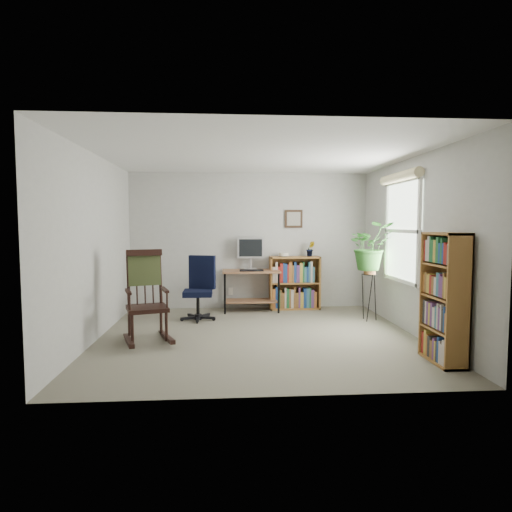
{
  "coord_description": "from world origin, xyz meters",
  "views": [
    {
      "loc": [
        -0.43,
        -5.59,
        1.5
      ],
      "look_at": [
        0.0,
        0.4,
        1.05
      ],
      "focal_mm": 30.0,
      "sensor_mm": 36.0,
      "label": 1
    }
  ],
  "objects": [
    {
      "name": "spider_plant",
      "position": [
        1.8,
        0.85,
        1.52
      ],
      "size": [
        1.69,
        1.88,
        1.46
      ],
      "primitive_type": "imported",
      "color": "#2C6A25",
      "rests_on": "plant_stand"
    },
    {
      "name": "plant_stand",
      "position": [
        1.8,
        0.85,
        0.42
      ],
      "size": [
        0.29,
        0.29,
        0.85
      ],
      "primitive_type": null,
      "rotation": [
        0.0,
        0.0,
        -0.26
      ],
      "color": "black",
      "rests_on": "floor"
    },
    {
      "name": "tall_bookshelf",
      "position": [
        1.92,
        -1.2,
        0.71
      ],
      "size": [
        0.26,
        0.62,
        1.41
      ],
      "primitive_type": null,
      "color": "olive",
      "rests_on": "floor"
    },
    {
      "name": "desk",
      "position": [
        0.01,
        1.7,
        0.35
      ],
      "size": [
        0.98,
        0.54,
        0.71
      ],
      "primitive_type": null,
      "color": "#8E5E3F",
      "rests_on": "floor"
    },
    {
      "name": "wall_front",
      "position": [
        0.0,
        -2.0,
        1.2
      ],
      "size": [
        4.2,
        0.0,
        2.4
      ],
      "primitive_type": "cube",
      "color": "#B6B6B1",
      "rests_on": "ground"
    },
    {
      "name": "keyboard",
      "position": [
        0.01,
        1.58,
        0.72
      ],
      "size": [
        0.4,
        0.15,
        0.02
      ],
      "primitive_type": "cube",
      "color": "black",
      "rests_on": "desk"
    },
    {
      "name": "office_chair",
      "position": [
        -0.86,
        1.06,
        0.51
      ],
      "size": [
        0.69,
        0.69,
        1.02
      ],
      "primitive_type": null,
      "rotation": [
        0.0,
        0.0,
        -0.3
      ],
      "color": "black",
      "rests_on": "floor"
    },
    {
      "name": "low_bookshelf",
      "position": [
        0.79,
        1.82,
        0.47
      ],
      "size": [
        0.88,
        0.29,
        0.93
      ],
      "primitive_type": null,
      "color": "olive",
      "rests_on": "floor"
    },
    {
      "name": "wall_left",
      "position": [
        -2.1,
        0.0,
        1.2
      ],
      "size": [
        0.0,
        4.0,
        2.4
      ],
      "primitive_type": "cube",
      "color": "#B6B6B1",
      "rests_on": "ground"
    },
    {
      "name": "ceiling",
      "position": [
        0.0,
        0.0,
        2.4
      ],
      "size": [
        4.2,
        4.0,
        0.0
      ],
      "primitive_type": "cube",
      "color": "silver",
      "rests_on": "ground"
    },
    {
      "name": "rocking_chair",
      "position": [
        -1.43,
        -0.15,
        0.59
      ],
      "size": [
        0.89,
        1.16,
        1.19
      ],
      "primitive_type": null,
      "rotation": [
        0.0,
        0.0,
        0.3
      ],
      "color": "black",
      "rests_on": "floor"
    },
    {
      "name": "potted_plant_small",
      "position": [
        1.07,
        1.83,
        0.99
      ],
      "size": [
        0.13,
        0.24,
        0.11
      ],
      "primitive_type": "imported",
      "color": "#2C6A25",
      "rests_on": "low_bookshelf"
    },
    {
      "name": "window",
      "position": [
        2.06,
        0.3,
        1.4
      ],
      "size": [
        0.12,
        1.2,
        1.5
      ],
      "primitive_type": null,
      "color": "white",
      "rests_on": "wall_right"
    },
    {
      "name": "floor",
      "position": [
        0.0,
        0.0,
        0.0
      ],
      "size": [
        4.2,
        4.0,
        0.0
      ],
      "primitive_type": "cube",
      "color": "gray",
      "rests_on": "ground"
    },
    {
      "name": "wall_back",
      "position": [
        0.0,
        2.0,
        1.2
      ],
      "size": [
        4.2,
        0.0,
        2.4
      ],
      "primitive_type": "cube",
      "color": "#B6B6B1",
      "rests_on": "ground"
    },
    {
      "name": "wall_right",
      "position": [
        2.1,
        0.0,
        1.2
      ],
      "size": [
        0.0,
        4.0,
        2.4
      ],
      "primitive_type": "cube",
      "color": "#B6B6B1",
      "rests_on": "ground"
    },
    {
      "name": "framed_picture",
      "position": [
        0.79,
        1.97,
        1.59
      ],
      "size": [
        0.32,
        0.04,
        0.32
      ],
      "primitive_type": null,
      "color": "black",
      "rests_on": "wall_back"
    },
    {
      "name": "monitor",
      "position": [
        0.01,
        1.84,
        0.99
      ],
      "size": [
        0.46,
        0.16,
        0.56
      ],
      "primitive_type": null,
      "color": "#B1B1B6",
      "rests_on": "desk"
    }
  ]
}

